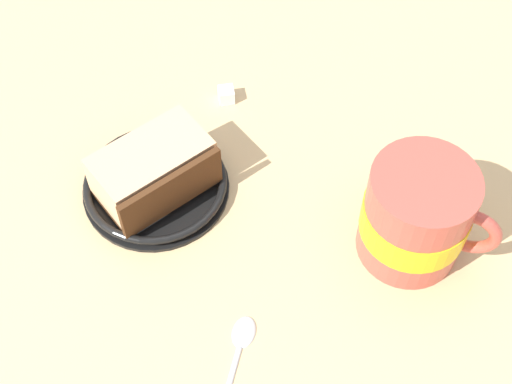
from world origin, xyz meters
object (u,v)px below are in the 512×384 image
at_px(tea_mug, 417,215).
at_px(teaspoon, 237,355).
at_px(sugar_cube, 226,95).
at_px(small_plate, 156,185).
at_px(cake_slice, 154,170).

height_order(tea_mug, teaspoon, tea_mug).
height_order(tea_mug, sugar_cube, tea_mug).
bearing_deg(small_plate, teaspoon, -68.41).
distance_m(cake_slice, teaspoon, 0.19).
bearing_deg(small_plate, sugar_cube, 57.04).
bearing_deg(tea_mug, teaspoon, -148.80).
bearing_deg(sugar_cube, small_plate, -122.96).
bearing_deg(teaspoon, small_plate, 111.59).
height_order(small_plate, sugar_cube, same).
height_order(cake_slice, teaspoon, cake_slice).
bearing_deg(cake_slice, sugar_cube, 58.10).
relative_size(tea_mug, sugar_cube, 7.25).
relative_size(cake_slice, tea_mug, 1.08).
bearing_deg(sugar_cube, cake_slice, -121.90).
bearing_deg(teaspoon, sugar_cube, 89.41).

